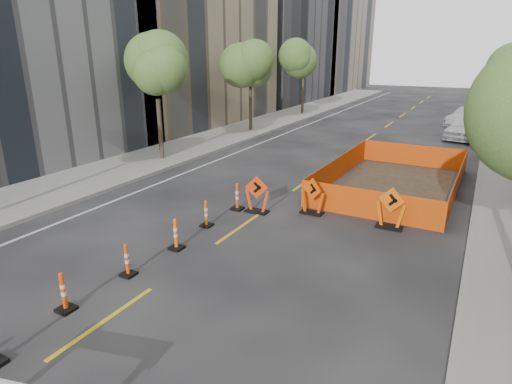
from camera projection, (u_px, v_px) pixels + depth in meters
The scene contains 19 objects.
ground_plane at pixel (164, 280), 11.18m from camera, with size 140.00×140.00×0.00m, color black.
sidewalk_left at pixel (177, 151), 25.23m from camera, with size 4.00×90.00×0.15m, color gray.
bld_left_d at pixel (265, 39), 49.39m from camera, with size 12.00×16.00×14.00m, color #4C4C51.
bld_left_e at pixel (317, 19), 62.16m from camera, with size 12.00×20.00×20.00m, color gray.
tree_l_b at pixel (156, 75), 21.89m from camera, with size 2.80×2.80×5.95m.
tree_l_c at pixel (250, 68), 30.25m from camera, with size 2.80×2.80×5.95m.
tree_l_d at pixel (304, 64), 38.62m from camera, with size 2.80×2.80×5.95m.
channelizer_2 at pixel (63, 292), 9.74m from camera, with size 0.39×0.39×0.98m, color #E44009, non-canonical shape.
channelizer_3 at pixel (127, 260), 11.29m from camera, with size 0.36×0.36×0.92m, color #DB4409, non-canonical shape.
channelizer_4 at pixel (176, 234), 12.80m from camera, with size 0.39×0.39×0.99m, color #FF5C0A, non-canonical shape.
channelizer_5 at pixel (206, 213), 14.48m from camera, with size 0.37×0.37×0.95m, color #DB5509, non-canonical shape.
channelizer_6 at pixel (237, 196), 15.99m from camera, with size 0.41×0.41×1.04m, color #EB4309, non-canonical shape.
chevron_sign_left at pixel (257, 194), 15.67m from camera, with size 0.94×0.57×1.41m, color red, non-canonical shape.
chevron_sign_center at pixel (312, 196), 15.54m from camera, with size 0.92×0.55×1.39m, color #DA4E09, non-canonical shape.
chevron_sign_right at pixel (391, 208), 14.26m from camera, with size 0.97×0.58×1.46m, color #ED5E0A, non-canonical shape.
safety_fence at pixel (395, 175), 18.69m from camera, with size 5.06×8.62×1.08m, color #DB5C0B, non-canonical shape.
parked_car_near at pixel (465, 128), 28.75m from camera, with size 1.83×4.56×1.55m, color silver.
parked_car_mid at pixel (468, 118), 33.10m from camera, with size 1.59×4.56×1.50m, color #A0A1A6.
parked_car_far at pixel (476, 110), 37.75m from camera, with size 1.97×4.85×1.41m, color black.
Camera 1 is at (6.80, -7.57, 5.73)m, focal length 30.00 mm.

